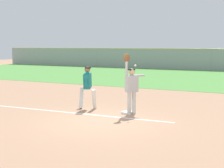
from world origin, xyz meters
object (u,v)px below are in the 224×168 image
(first_base, at_px, (127,112))
(parked_car_silver, at_px, (206,62))
(runner, at_px, (88,85))
(baseball, at_px, (135,65))
(parked_car_white, at_px, (148,61))
(fielder, at_px, (131,85))

(first_base, height_order, parked_car_silver, parked_car_silver)
(runner, xyz_separation_m, baseball, (2.19, -0.29, 0.85))
(parked_car_white, xyz_separation_m, parked_car_silver, (6.98, -0.30, 0.00))
(fielder, relative_size, baseball, 30.81)
(parked_car_white, relative_size, parked_car_silver, 1.00)
(first_base, distance_m, baseball, 1.85)
(runner, height_order, parked_car_silver, runner)
(parked_car_white, bearing_deg, parked_car_silver, -7.91)
(first_base, xyz_separation_m, parked_car_white, (-8.45, 26.44, 0.63))
(parked_car_white, distance_m, parked_car_silver, 6.99)
(parked_car_silver, bearing_deg, baseball, -80.39)
(baseball, distance_m, parked_car_white, 28.05)
(baseball, relative_size, parked_car_silver, 0.02)
(runner, bearing_deg, parked_car_silver, 70.58)
(first_base, height_order, parked_car_white, parked_car_white)
(first_base, bearing_deg, parked_car_silver, 93.20)
(runner, bearing_deg, parked_car_white, 85.50)
(baseball, xyz_separation_m, parked_car_silver, (-1.83, 26.30, -1.17))
(runner, relative_size, parked_car_silver, 0.38)
(first_base, height_order, baseball, baseball)
(runner, xyz_separation_m, parked_car_silver, (0.35, 26.01, -0.32))
(baseball, bearing_deg, fielder, 154.54)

